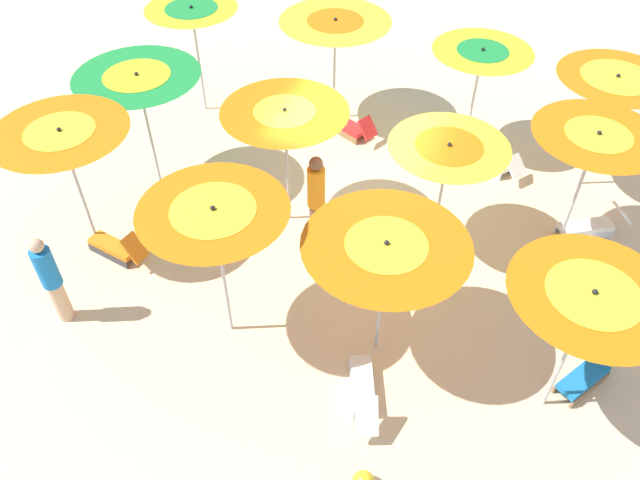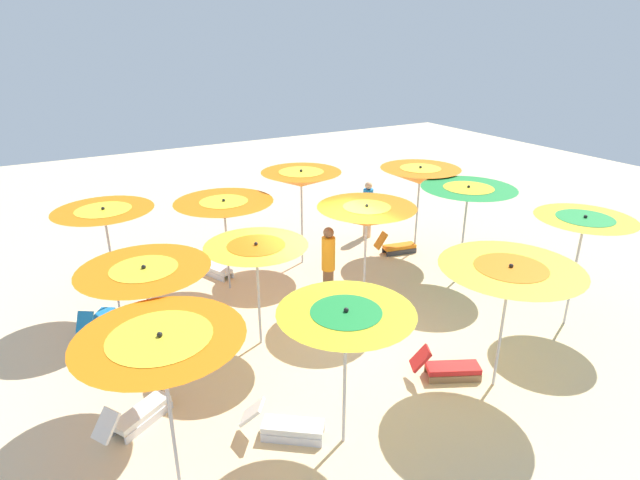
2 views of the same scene
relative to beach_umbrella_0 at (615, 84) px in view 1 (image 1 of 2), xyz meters
The scene contains 21 objects.
ground 5.08m from the beach_umbrella_0, 32.32° to the left, with size 39.12×39.12×0.04m, color beige.
beach_umbrella_0 is the anchor object (origin of this frame).
beach_umbrella_1 2.40m from the beach_umbrella_0, ahead, with size 1.91×1.91×2.28m.
beach_umbrella_2 5.39m from the beach_umbrella_0, ahead, with size 2.28×2.28×2.32m.
beach_umbrella_3 8.22m from the beach_umbrella_0, ahead, with size 1.90×1.90×2.43m.
beach_umbrella_4 1.99m from the beach_umbrella_0, 83.01° to the left, with size 2.01×2.01×2.45m.
beach_umbrella_5 3.54m from the beach_umbrella_0, 48.19° to the left, with size 1.93×1.93×2.16m.
beach_umbrella_6 5.79m from the beach_umbrella_0, 30.25° to the left, with size 2.11×2.11×2.38m.
beach_umbrella_7 8.31m from the beach_umbrella_0, 19.82° to the left, with size 2.22×2.22×2.42m.
beach_umbrella_8 5.31m from the beach_umbrella_0, 88.38° to the left, with size 2.01×2.01×2.43m.
beach_umbrella_9 5.82m from the beach_umbrella_0, 62.78° to the left, with size 2.24×2.24×2.25m.
beach_umbrella_10 7.45m from the beach_umbrella_0, 49.07° to the left, with size 2.03×2.03×2.55m.
beach_umbrella_11 9.27m from the beach_umbrella_0, 30.65° to the left, with size 2.13×2.13×2.46m.
lounger_0 9.11m from the beach_umbrella_0, 33.22° to the left, with size 1.23×0.54×0.67m.
lounger_1 5.19m from the beach_umbrella_0, ahead, with size 1.26×0.87×0.61m.
lounger_2 2.61m from the beach_umbrella_0, ahead, with size 1.22×1.04×0.56m.
lounger_3 6.93m from the beach_umbrella_0, 67.13° to the left, with size 0.77×1.33×0.62m.
lounger_4 2.49m from the beach_umbrella_0, 99.88° to the left, with size 1.28×0.94×0.60m.
lounger_5 5.16m from the beach_umbrella_0, 94.41° to the left, with size 0.88×1.10×0.64m.
beachgoer_0 9.85m from the beach_umbrella_0, 40.31° to the left, with size 0.30×0.30×1.70m.
beachgoer_1 5.59m from the beach_umbrella_0, 37.63° to the left, with size 0.30×0.30×1.85m.
Camera 1 is at (-2.36, 8.38, 7.82)m, focal length 35.00 mm.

